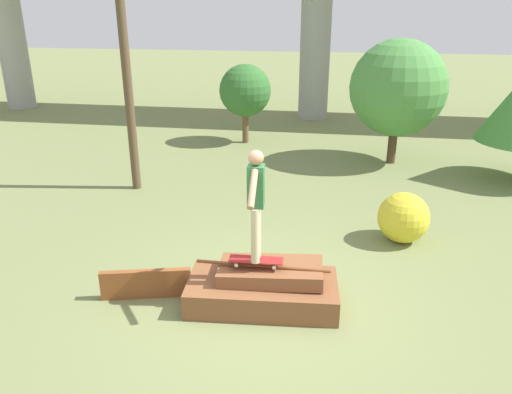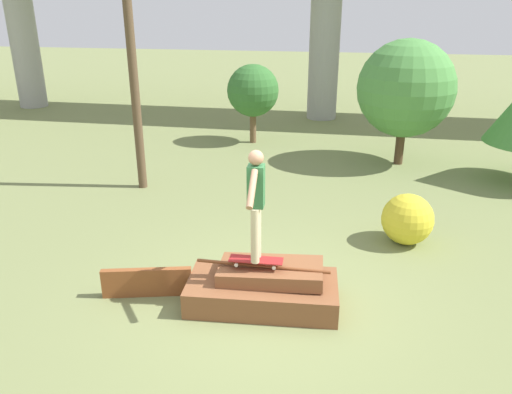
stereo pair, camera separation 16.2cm
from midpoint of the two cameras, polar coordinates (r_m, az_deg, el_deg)
name	(u,v)px [view 2 (the right image)]	position (r m, az deg, el deg)	size (l,w,h in m)	color
ground_plane	(262,304)	(7.47, 1.36, -12.08)	(80.00, 80.00, 0.00)	olive
scrap_pile	(264,288)	(7.35, 1.58, -10.34)	(2.23, 1.20, 0.65)	brown
scrap_plank_loose	(147,282)	(7.69, -11.76, -9.54)	(1.31, 0.43, 0.45)	brown
skateboard	(256,260)	(7.10, 0.66, -7.22)	(0.77, 0.25, 0.09)	maroon
skater	(256,199)	(6.70, 0.69, -0.18)	(0.23, 1.17, 1.60)	#C6B78E
utility_pole	(131,44)	(11.53, -13.72, 16.60)	(1.30, 0.20, 6.30)	brown
tree_behind_left	(253,91)	(15.46, -0.05, 12.04)	(1.57, 1.57, 2.41)	brown
tree_behind_right	(406,89)	(13.79, 17.09, 11.74)	(2.52, 2.52, 3.29)	#4C3823
bush_yellow_flowering	(407,219)	(9.44, 17.40, -2.44)	(0.93, 0.93, 0.93)	gold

